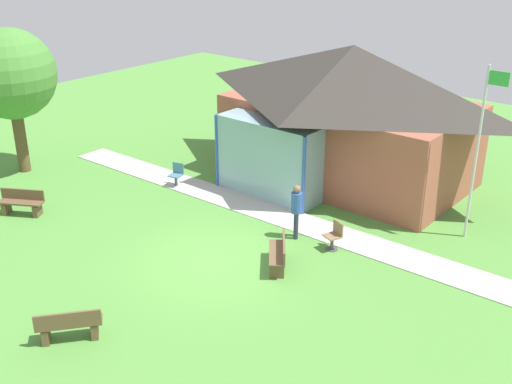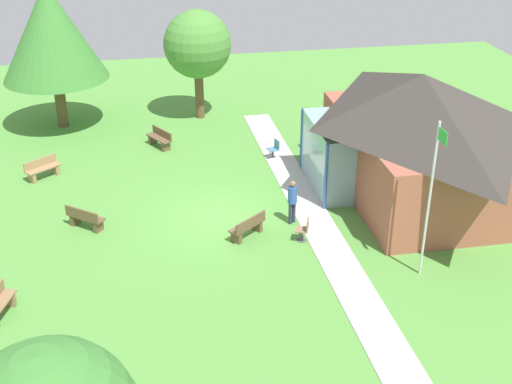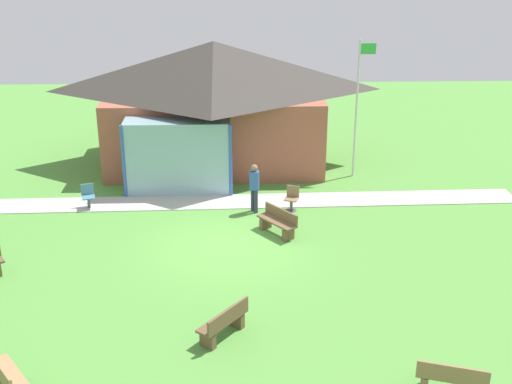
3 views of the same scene
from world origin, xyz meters
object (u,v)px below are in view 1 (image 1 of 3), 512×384
Objects in this scene: flagpole at (479,146)px; bench_rear_near_path at (279,255)px; bench_front_center at (69,326)px; visitor_on_path at (296,207)px; patio_chair_west at (177,175)px; pavilion at (347,111)px; tree_west_hedge at (11,75)px; patio_chair_lawn_spare at (334,236)px; bench_mid_left at (22,203)px.

flagpole reaches higher than bench_rear_near_path.
bench_front_center is 7.61m from visitor_on_path.
patio_chair_west is at bearing 50.62° from visitor_on_path.
pavilion is 12.80m from bench_front_center.
flagpole is 16.51m from tree_west_hedge.
visitor_on_path is (-4.03, -3.39, -1.94)m from flagpole.
tree_west_hedge is (-5.69, -2.72, 3.36)m from patio_chair_west.
tree_west_hedge reaches higher than patio_chair_west.
flagpole is at bearing -16.96° from pavilion.
patio_chair_lawn_spare is at bearing -60.38° from pavilion.
patio_chair_west is (-6.50, 2.30, 0.01)m from bench_rear_near_path.
pavilion is 6.63m from patio_chair_west.
pavilion is at bearing -154.84° from bench_mid_left.
pavilion is at bearing -20.09° from bench_rear_near_path.
pavilion is at bearing -17.66° from visitor_on_path.
bench_front_center is at bearing 125.81° from bench_rear_near_path.
bench_mid_left is at bearing 69.02° from bench_rear_near_path.
pavilion is at bearing -40.38° from patio_chair_lawn_spare.
pavilion is 6.55× the size of bench_rear_near_path.
patio_chair_lawn_spare is 0.49× the size of visitor_on_path.
tree_west_hedge is (-3.50, 2.24, 3.38)m from bench_mid_left.
tree_west_hedge is at bearing 101.80° from bench_front_center.
flagpole reaches higher than pavilion.
flagpole reaches higher than bench_mid_left.
bench_mid_left is 5.35m from tree_west_hedge.
visitor_on_path is at bearing 25.08° from patio_chair_lawn_spare.
pavilion is at bearing 41.14° from bench_front_center.
bench_mid_left is 10.35m from patio_chair_lawn_spare.
bench_front_center is 1.00× the size of bench_rear_near_path.
patio_chair_west is at bearing -163.75° from flagpole.
tree_west_hedge is at bearing 10.11° from patio_chair_west.
bench_mid_left is at bearing 84.81° from visitor_on_path.
flagpole reaches higher than bench_front_center.
bench_mid_left is at bearing 104.94° from bench_front_center.
patio_chair_lawn_spare is at bearing 22.09° from bench_front_center.
visitor_on_path is 12.01m from tree_west_hedge.
flagpole is 6.65m from bench_rear_near_path.
patio_chair_west is (-9.82, -2.86, -2.54)m from flagpole.
bench_front_center is at bearing 138.46° from visitor_on_path.
patio_chair_west is at bearing 25.52° from tree_west_hedge.
patio_chair_lawn_spare is at bearing -55.74° from bench_rear_near_path.
patio_chair_lawn_spare is (7.11, -0.41, 0.00)m from patio_chair_west.
flagpole is 3.07× the size of visitor_on_path.
tree_west_hedge is (-12.80, -2.31, 3.36)m from patio_chair_lawn_spare.
bench_rear_near_path is at bearing 92.27° from patio_chair_lawn_spare.
bench_mid_left is 7.67m from bench_front_center.
tree_west_hedge is (-15.51, -5.58, 0.82)m from flagpole.
bench_mid_left is 9.09m from bench_rear_near_path.
bench_front_center is 5.99m from bench_rear_near_path.
bench_rear_near_path is 12.66m from tree_west_hedge.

